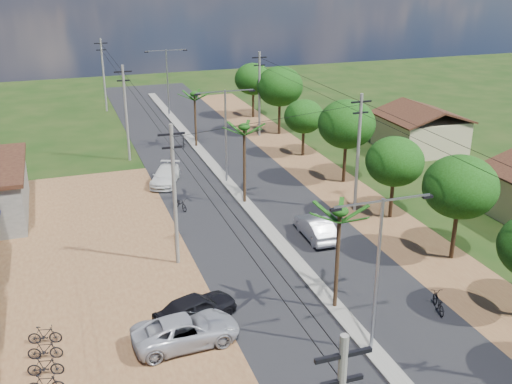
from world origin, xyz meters
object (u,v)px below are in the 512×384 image
car_parked_silver (186,331)px  moto_rider_east (438,303)px  car_silver_mid (316,228)px  car_parked_dark (195,309)px  car_white_far (165,176)px

car_parked_silver → moto_rider_east: 13.66m
car_silver_mid → car_parked_dark: size_ratio=0.99×
car_white_far → moto_rider_east: car_white_far is taller
car_white_far → car_parked_dark: 21.35m
car_parked_silver → car_parked_dark: car_parked_dark is taller
car_silver_mid → car_white_far: 15.88m
moto_rider_east → car_silver_mid: bearing=-58.3°
car_white_far → car_parked_dark: size_ratio=1.04×
car_parked_dark → moto_rider_east: (12.70, -3.23, -0.29)m
moto_rider_east → car_white_far: bearing=-49.1°
car_white_far → car_parked_silver: (-3.38, -22.94, 0.05)m
car_parked_dark → moto_rider_east: car_parked_dark is taller
car_white_far → car_parked_silver: size_ratio=0.90×
car_silver_mid → car_parked_dark: car_parked_dark is taller
car_parked_dark → car_silver_mid: bearing=-75.6°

